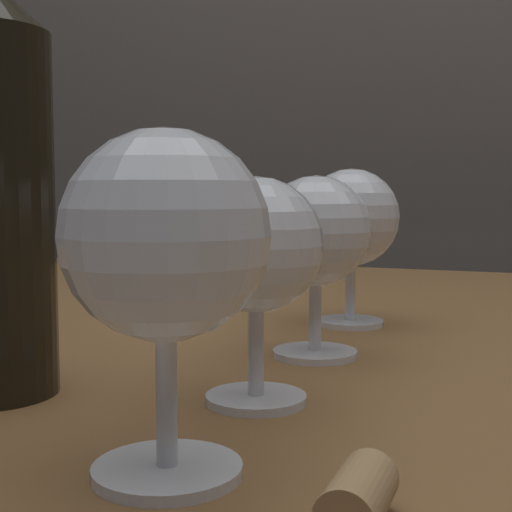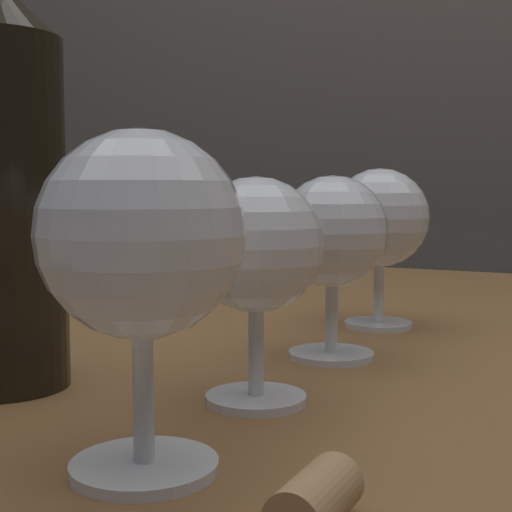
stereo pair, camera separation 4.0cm
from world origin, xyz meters
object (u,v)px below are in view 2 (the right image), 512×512
Objects in this scene: wine_glass_pinot at (141,244)px; wine_glass_chardonnay at (256,251)px; cork at (318,501)px; wine_glass_rose at (379,220)px; wine_glass_empty at (332,237)px.

wine_glass_chardonnay is (-0.00, 0.11, -0.01)m from wine_glass_pinot.
wine_glass_rose is at bearing 104.44° from cork.
wine_glass_rose is (-0.01, 0.13, 0.01)m from wine_glass_empty.
wine_glass_pinot reaches higher than wine_glass_rose.
wine_glass_chardonnay is at bearing -89.10° from wine_glass_empty.
wine_glass_pinot is 1.14× the size of wine_glass_chardonnay.
wine_glass_chardonnay is 0.92× the size of wine_glass_rose.
wine_glass_chardonnay is 0.17m from cork.
wine_glass_rose is (-0.01, 0.25, 0.01)m from wine_glass_chardonnay.
wine_glass_pinot is at bearing -88.25° from wine_glass_chardonnay.
wine_glass_rose is at bearing 91.90° from wine_glass_chardonnay.
wine_glass_empty is (-0.00, 0.12, 0.00)m from wine_glass_chardonnay.
wine_glass_rose is at bearing 91.86° from wine_glass_pinot.
wine_glass_chardonnay is at bearing -88.10° from wine_glass_rose.
wine_glass_chardonnay is 0.12m from wine_glass_empty.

